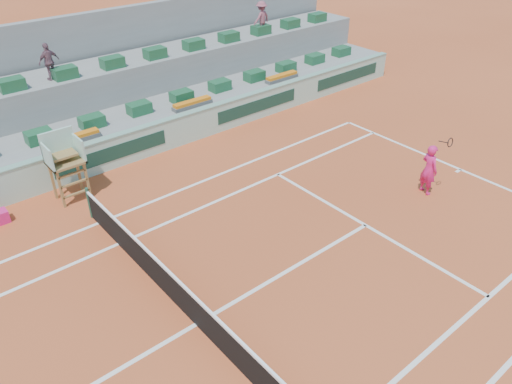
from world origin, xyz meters
The scene contains 13 objects.
ground centered at (0.00, 0.00, 0.00)m, with size 90.00×90.00×0.00m, color #AB4421.
seating_tier_lower centered at (0.00, 10.70, 0.60)m, with size 36.00×4.00×1.20m, color gray.
seating_tier_upper centered at (0.00, 12.30, 1.30)m, with size 36.00×2.40×2.60m, color gray.
spectator_mid centered at (1.56, 11.87, 3.31)m, with size 0.83×0.35×1.42m, color #79515E.
spectator_right centered at (12.07, 11.74, 3.38)m, with size 1.01×0.58×1.56m, color #904856.
court_lines centered at (0.00, 0.00, 0.01)m, with size 23.89×11.09×0.01m.
tennis_net centered at (0.00, 0.00, 0.53)m, with size 0.10×11.97×1.10m.
advertising_hoarding centered at (0.02, 8.50, 0.63)m, with size 36.00×0.34×1.26m.
umpire_chair centered at (0.00, 7.50, 1.54)m, with size 1.10×0.90×2.40m.
seat_row_lower centered at (0.00, 9.80, 1.42)m, with size 32.90×0.60×0.44m.
seat_row_upper centered at (0.00, 11.70, 2.82)m, with size 32.90×0.60×0.44m.
flower_planters centered at (-1.50, 9.00, 1.33)m, with size 26.80×0.36×0.28m.
tennis_player centered at (9.50, -0.04, 0.91)m, with size 0.57×0.93×2.28m.
Camera 1 is at (-4.36, -7.51, 9.28)m, focal length 35.00 mm.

